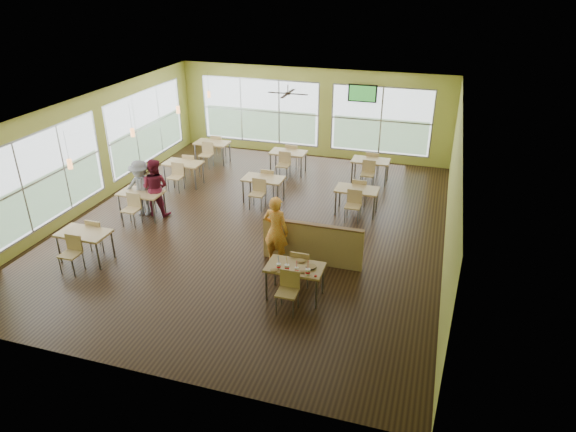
# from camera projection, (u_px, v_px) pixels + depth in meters

# --- Properties ---
(room) EXTENTS (12.00, 12.04, 3.20)m
(room) POSITION_uv_depth(u_px,v_px,m) (254.00, 169.00, 13.42)
(room) COLOR black
(room) RESTS_ON ground
(window_bays) EXTENTS (9.24, 10.24, 2.38)m
(window_bays) POSITION_uv_depth(u_px,v_px,m) (212.00, 132.00, 16.82)
(window_bays) COLOR white
(window_bays) RESTS_ON room
(main_table) EXTENTS (1.22, 1.52, 0.87)m
(main_table) POSITION_uv_depth(u_px,v_px,m) (295.00, 271.00, 10.74)
(main_table) COLOR tan
(main_table) RESTS_ON floor
(half_wall_divider) EXTENTS (2.40, 0.14, 1.04)m
(half_wall_divider) POSITION_uv_depth(u_px,v_px,m) (312.00, 244.00, 12.04)
(half_wall_divider) COLOR tan
(half_wall_divider) RESTS_ON floor
(dining_tables) EXTENTS (6.92, 8.72, 0.87)m
(dining_tables) POSITION_uv_depth(u_px,v_px,m) (243.00, 176.00, 15.60)
(dining_tables) COLOR tan
(dining_tables) RESTS_ON floor
(pendant_lights) EXTENTS (0.11, 7.31, 0.86)m
(pendant_lights) POSITION_uv_depth(u_px,v_px,m) (156.00, 121.00, 14.48)
(pendant_lights) COLOR #2D2119
(pendant_lights) RESTS_ON ceiling
(ceiling_fan) EXTENTS (1.25, 1.25, 0.29)m
(ceiling_fan) POSITION_uv_depth(u_px,v_px,m) (288.00, 93.00, 15.41)
(ceiling_fan) COLOR #2D2119
(ceiling_fan) RESTS_ON ceiling
(tv_backwall) EXTENTS (1.00, 0.07, 0.60)m
(tv_backwall) POSITION_uv_depth(u_px,v_px,m) (363.00, 93.00, 17.64)
(tv_backwall) COLOR black
(tv_backwall) RESTS_ON wall_back
(man_plaid) EXTENTS (0.69, 0.51, 1.72)m
(man_plaid) POSITION_uv_depth(u_px,v_px,m) (276.00, 231.00, 11.90)
(man_plaid) COLOR orange
(man_plaid) RESTS_ON floor
(patron_maroon) EXTENTS (0.84, 0.67, 1.65)m
(patron_maroon) POSITION_uv_depth(u_px,v_px,m) (155.00, 187.00, 14.32)
(patron_maroon) COLOR maroon
(patron_maroon) RESTS_ON floor
(patron_grey) EXTENTS (1.12, 0.74, 1.63)m
(patron_grey) POSITION_uv_depth(u_px,v_px,m) (141.00, 188.00, 14.30)
(patron_grey) COLOR slate
(patron_grey) RESTS_ON floor
(cup_blue) EXTENTS (0.10, 0.10, 0.35)m
(cup_blue) POSITION_uv_depth(u_px,v_px,m) (279.00, 266.00, 10.56)
(cup_blue) COLOR white
(cup_blue) RESTS_ON main_table
(cup_yellow) EXTENTS (0.11, 0.11, 0.38)m
(cup_yellow) POSITION_uv_depth(u_px,v_px,m) (287.00, 268.00, 10.50)
(cup_yellow) COLOR white
(cup_yellow) RESTS_ON main_table
(cup_red_near) EXTENTS (0.09, 0.09, 0.31)m
(cup_red_near) POSITION_uv_depth(u_px,v_px,m) (297.00, 270.00, 10.45)
(cup_red_near) COLOR white
(cup_red_near) RESTS_ON main_table
(cup_red_far) EXTENTS (0.11, 0.11, 0.38)m
(cup_red_far) POSITION_uv_depth(u_px,v_px,m) (308.00, 272.00, 10.35)
(cup_red_far) COLOR white
(cup_red_far) RESTS_ON main_table
(food_basket) EXTENTS (0.23, 0.23, 0.05)m
(food_basket) POSITION_uv_depth(u_px,v_px,m) (311.00, 267.00, 10.61)
(food_basket) COLOR black
(food_basket) RESTS_ON main_table
(ketchup_cup) EXTENTS (0.06, 0.06, 0.02)m
(ketchup_cup) POSITION_uv_depth(u_px,v_px,m) (316.00, 276.00, 10.33)
(ketchup_cup) COLOR #AF1B10
(ketchup_cup) RESTS_ON main_table
(wrapper_left) EXTENTS (0.19, 0.18, 0.04)m
(wrapper_left) POSITION_uv_depth(u_px,v_px,m) (274.00, 270.00, 10.52)
(wrapper_left) COLOR #9E814C
(wrapper_left) RESTS_ON main_table
(wrapper_mid) EXTENTS (0.24, 0.23, 0.05)m
(wrapper_mid) POSITION_uv_depth(u_px,v_px,m) (301.00, 261.00, 10.85)
(wrapper_mid) COLOR #9E814C
(wrapper_mid) RESTS_ON main_table
(wrapper_right) EXTENTS (0.17, 0.16, 0.04)m
(wrapper_right) POSITION_uv_depth(u_px,v_px,m) (302.00, 272.00, 10.47)
(wrapper_right) COLOR #9E814C
(wrapper_right) RESTS_ON main_table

